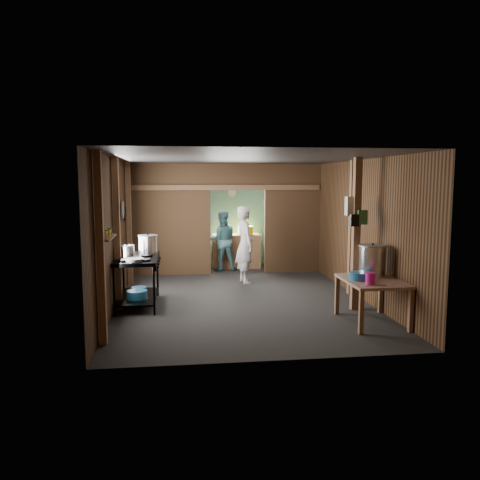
{
  "coord_description": "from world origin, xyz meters",
  "views": [
    {
      "loc": [
        -1.14,
        -9.13,
        2.21
      ],
      "look_at": [
        0.0,
        -0.2,
        1.1
      ],
      "focal_mm": 36.1,
      "sensor_mm": 36.0,
      "label": 1
    }
  ],
  "objects": [
    {
      "name": "red_cup",
      "position": [
        0.03,
        2.95,
        0.92
      ],
      "size": [
        0.12,
        0.12,
        0.14
      ],
      "primitive_type": "cylinder",
      "color": "#BE2500",
      "rests_on": "back_counter"
    },
    {
      "name": "stove_pot_large",
      "position": [
        -1.71,
        -0.15,
        1.04
      ],
      "size": [
        0.37,
        0.37,
        0.36
      ],
      "primitive_type": null,
      "rotation": [
        0.0,
        0.0,
        0.04
      ],
      "color": "silver",
      "rests_on": "gas_range"
    },
    {
      "name": "yellow_tub",
      "position": [
        0.55,
        2.95,
        0.96
      ],
      "size": [
        0.38,
        0.38,
        0.21
      ],
      "primitive_type": "cylinder",
      "color": "yellow",
      "rests_on": "back_counter"
    },
    {
      "name": "pan_lid_big",
      "position": [
        -2.21,
        0.4,
        1.65
      ],
      "size": [
        0.03,
        0.34,
        0.34
      ],
      "primitive_type": "cylinder",
      "rotation": [
        0.0,
        1.57,
        0.0
      ],
      "color": "gray",
      "rests_on": "wall_left"
    },
    {
      "name": "wall_front",
      "position": [
        0.0,
        -3.5,
        1.3
      ],
      "size": [
        4.5,
        0.0,
        2.6
      ],
      "primitive_type": "cube",
      "color": "brown",
      "rests_on": "ground"
    },
    {
      "name": "wall_right",
      "position": [
        2.25,
        0.0,
        1.3
      ],
      "size": [
        0.0,
        7.0,
        2.6
      ],
      "primitive_type": "cube",
      "color": "brown",
      "rests_on": "ground"
    },
    {
      "name": "prep_table",
      "position": [
        1.83,
        -2.1,
        0.34
      ],
      "size": [
        0.84,
        1.16,
        0.68
      ],
      "primitive_type": null,
      "color": "#A97B60",
      "rests_on": "floor"
    },
    {
      "name": "stove_pot_med",
      "position": [
        -2.05,
        -0.56,
        0.97
      ],
      "size": [
        0.29,
        0.29,
        0.22
      ],
      "primitive_type": null,
      "rotation": [
        0.0,
        0.0,
        0.14
      ],
      "color": "silver",
      "rests_on": "gas_range"
    },
    {
      "name": "cook",
      "position": [
        0.27,
        1.11,
        0.84
      ],
      "size": [
        0.5,
        0.67,
        1.67
      ],
      "primitive_type": "imported",
      "rotation": [
        0.0,
        0.0,
        1.76
      ],
      "color": "silver",
      "rests_on": "floor"
    },
    {
      "name": "post_left_b",
      "position": [
        -2.18,
        -0.8,
        1.3
      ],
      "size": [
        0.1,
        0.12,
        2.6
      ],
      "primitive_type": "cube",
      "color": "#9D6E43",
      "rests_on": "floor"
    },
    {
      "name": "partition_left",
      "position": [
        -1.32,
        2.2,
        1.3
      ],
      "size": [
        1.85,
        0.1,
        2.6
      ],
      "primitive_type": "cube",
      "color": "#44331D",
      "rests_on": "floor"
    },
    {
      "name": "stock_pot",
      "position": [
        1.96,
        -1.77,
        0.92
      ],
      "size": [
        0.45,
        0.45,
        0.52
      ],
      "primitive_type": null,
      "rotation": [
        0.0,
        0.0,
        0.0
      ],
      "color": "silver",
      "rests_on": "prep_table"
    },
    {
      "name": "bag_green",
      "position": [
        1.92,
        -1.36,
        1.6
      ],
      "size": [
        0.16,
        0.12,
        0.24
      ],
      "primitive_type": "cube",
      "color": "#3E793B",
      "rests_on": "post_free"
    },
    {
      "name": "partition_right",
      "position": [
        1.57,
        2.2,
        1.3
      ],
      "size": [
        1.35,
        0.1,
        2.6
      ],
      "primitive_type": "cube",
      "color": "#44331D",
      "rests_on": "floor"
    },
    {
      "name": "wash_basin",
      "position": [
        1.63,
        -2.09,
        0.74
      ],
      "size": [
        0.34,
        0.34,
        0.12
      ],
      "primitive_type": "cylinder",
      "rotation": [
        0.0,
        0.0,
        -0.04
      ],
      "color": "#206590",
      "rests_on": "prep_table"
    },
    {
      "name": "jar_green",
      "position": [
        -2.15,
        -1.88,
        1.47
      ],
      "size": [
        0.06,
        0.06,
        0.1
      ],
      "primitive_type": "cylinder",
      "color": "#3E793B",
      "rests_on": "wall_shelf"
    },
    {
      "name": "post_left_a",
      "position": [
        -2.18,
        -2.6,
        1.3
      ],
      "size": [
        0.1,
        0.12,
        2.6
      ],
      "primitive_type": "cube",
      "color": "#9D6E43",
      "rests_on": "floor"
    },
    {
      "name": "floor",
      "position": [
        0.0,
        0.0,
        0.0
      ],
      "size": [
        4.5,
        7.0,
        0.0
      ],
      "primitive_type": "cube",
      "color": "#242424",
      "rests_on": "ground"
    },
    {
      "name": "back_counter",
      "position": [
        0.3,
        2.95,
        0.42
      ],
      "size": [
        1.2,
        0.5,
        0.85
      ],
      "primitive_type": "cube",
      "color": "#9D6E43",
      "rests_on": "floor"
    },
    {
      "name": "frying_pan",
      "position": [
        -1.88,
        -1.07,
        0.9
      ],
      "size": [
        0.33,
        0.54,
        0.07
      ],
      "primitive_type": null,
      "rotation": [
        0.0,
        0.0,
        -0.05
      ],
      "color": "gray",
      "rests_on": "gas_range"
    },
    {
      "name": "post_left_c",
      "position": [
        -2.18,
        1.2,
        1.3
      ],
      "size": [
        0.1,
        0.12,
        2.6
      ],
      "primitive_type": "cube",
      "color": "#9D6E43",
      "rests_on": "floor"
    },
    {
      "name": "wall_left",
      "position": [
        -2.25,
        0.0,
        1.3
      ],
      "size": [
        0.0,
        7.0,
        2.6
      ],
      "primitive_type": "cube",
      "color": "brown",
      "rests_on": "ground"
    },
    {
      "name": "cross_beam",
      "position": [
        0.0,
        2.15,
        2.05
      ],
      "size": [
        4.4,
        0.12,
        0.12
      ],
      "primitive_type": "cube",
      "color": "#9D6E43",
      "rests_on": "wall_left"
    },
    {
      "name": "blue_tub_back",
      "position": [
        -1.88,
        -0.35,
        0.23
      ],
      "size": [
        0.28,
        0.28,
        0.11
      ],
      "primitive_type": "cylinder",
      "color": "#206590",
      "rests_on": "gas_range"
    },
    {
      "name": "wall_clock",
      "position": [
        0.25,
        3.4,
        1.9
      ],
      "size": [
        0.2,
        0.03,
        0.2
      ],
      "primitive_type": "cylinder",
      "rotation": [
        1.57,
        0.0,
        0.0
      ],
      "color": "silver",
      "rests_on": "wall_back"
    },
    {
      "name": "wall_shelf",
      "position": [
        -2.15,
        -2.1,
        1.4
      ],
      "size": [
        0.14,
        0.8,
        0.03
      ],
      "primitive_type": "cube",
      "color": "#9D6E43",
      "rests_on": "wall_left"
    },
    {
      "name": "worker_back",
      "position": [
        -0.08,
        2.63,
        0.74
      ],
      "size": [
        0.73,
        0.58,
        1.48
      ],
      "primitive_type": "imported",
      "rotation": [
        0.0,
        0.0,
        3.17
      ],
      "color": "teal",
      "rests_on": "floor"
    },
    {
      "name": "jar_white",
      "position": [
        -2.15,
        -2.35,
        1.47
      ],
      "size": [
        0.07,
        0.07,
        0.1
      ],
      "primitive_type": "cylinder",
      "color": "silver",
      "rests_on": "wall_shelf"
    },
    {
      "name": "turquoise_panel",
      "position": [
        0.0,
        3.44,
        1.25
      ],
      "size": [
        4.4,
        0.06,
        2.5
      ],
      "primitive_type": "cube",
      "color": "#63AFA4",
      "rests_on": "wall_back"
    },
    {
      "name": "gas_range",
      "position": [
        -1.88,
        -0.57,
        0.44
      ],
      "size": [
        0.76,
        1.49,
        0.88
      ],
      "primitive_type": null,
      "color": "black",
      "rests_on": "floor"
    },
    {
      "name": "bag_white",
      "position": [
        1.8,
        -1.22,
        1.78
      ],
      "size": [
        0.22,
        0.15,
        0.32
      ],
      "primitive_type": "cube",
      "color": "silver",
      "rests_on": "post_free"
    },
    {
      "name": "wall_back",
      "position": [
        0.0,
        3.5,
        1.3
      ],
      "size": [
        4.5,
        0.0,
        2.6
      ],
      "primitive_type": "cube",
      "color": "brown",
      "rests_on": "ground"
    },
    {
      "name": "blue_tub_front",
      "position": [
        -1.88,
        -0.78,
        0.24
      ],
      "size": [
        0.35,
        0.35,
        0.15
      ],
      "primitive_type": "cylinder",
      "color": "#206590",
      "rests_on": "gas_range"
    },
    {
      "name": "pan_lid_small",
      "position": [
        -2.21,
        0.8,
        1.55
      ],
      "size": [
        0.03,
        0.3,
        0.3
      ],
      "primitive_type": "cylinder",
      "rotation": [
        0.0,
        1.57,
        0.0
      ],
      "color": "black",
      "rests_on": "wall_left"
    },
    {
      "name": "post_free",
      "position": [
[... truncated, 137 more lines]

